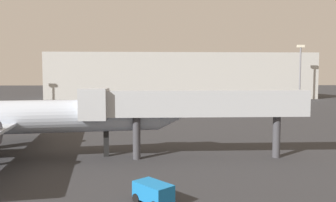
% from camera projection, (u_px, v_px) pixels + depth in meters
% --- Properties ---
extents(jet_bridge, '(20.84, 2.81, 6.51)m').
position_uv_depth(jet_bridge, '(185.00, 105.00, 30.75)').
color(jet_bridge, '#B2B7BC').
rests_on(jet_bridge, ground_plane).
extents(baggage_cart, '(2.55, 2.67, 1.30)m').
position_uv_depth(baggage_cart, '(153.00, 192.00, 19.77)').
color(baggage_cart, '#1972BF').
rests_on(baggage_cart, ground_plane).
extents(light_mast_right, '(2.40, 0.50, 17.79)m').
position_uv_depth(light_mast_right, '(300.00, 69.00, 107.63)').
color(light_mast_right, slate).
rests_on(light_mast_right, ground_plane).
extents(terminal_building, '(92.89, 19.51, 15.89)m').
position_uv_depth(terminal_building, '(181.00, 76.00, 122.35)').
color(terminal_building, '#B7B7B2').
rests_on(terminal_building, ground_plane).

